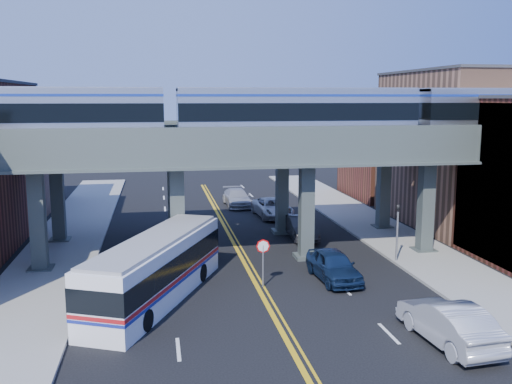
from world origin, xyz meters
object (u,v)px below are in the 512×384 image
Objects in this scene: car_lane_b at (301,227)px; car_parked_curb at (448,322)px; stop_sign at (263,255)px; car_lane_d at (237,198)px; transit_train at (297,112)px; traffic_signal at (397,226)px; transit_bus at (156,270)px; car_lane_c at (272,208)px; car_lane_a at (334,265)px.

car_lane_b is 0.89× the size of car_parked_curb.
car_lane_d is (1.91, 23.27, -0.97)m from stop_sign.
traffic_signal is at bearing -18.81° from transit_train.
transit_bus reaches higher than car_parked_curb.
car_parked_curb is at bearing -53.27° from stop_sign.
car_lane_c is at bearing 94.79° from car_lane_b.
car_parked_curb is at bearing -84.30° from car_lane_b.
car_parked_curb reaches higher than car_lane_d.
car_parked_curb reaches higher than car_lane_a.
stop_sign is 11.20m from car_lane_b.
stop_sign is at bearing -176.82° from car_lane_a.
car_lane_b is 0.86× the size of car_lane_c.
car_lane_b reaches higher than car_lane_c.
traffic_signal is at bearing -76.84° from car_lane_c.
traffic_signal is 8.40m from car_lane_b.
car_lane_d is at bearing 103.04° from car_lane_b.
stop_sign is 4.21m from car_lane_a.
transit_bus is at bearing -164.66° from traffic_signal.
car_parked_curb is (2.01, -26.19, 0.11)m from car_lane_c.
car_lane_c is (0.11, 17.42, -0.06)m from car_lane_a.
car_lane_a is 0.91× the size of car_lane_d.
transit_bus reaches higher than car_lane_d.
transit_bus reaches higher than car_lane_c.
stop_sign is at bearing -113.87° from car_lane_b.
car_parked_curb is (6.20, -8.31, -0.86)m from stop_sign.
stop_sign is at bearing -161.37° from traffic_signal.
transit_bus is 25.40m from car_lane_d.
car_lane_b is 13.44m from car_lane_d.
car_lane_d is (7.52, 24.25, -0.78)m from transit_bus.
traffic_signal reaches higher than car_lane_a.
car_lane_b is at bearing -90.65° from car_lane_c.
traffic_signal is 5.64m from car_lane_a.
transit_bus is 2.10× the size of car_lane_c.
car_lane_c is at bearing -90.33° from car_parked_curb.
transit_bus is at bearing -109.09° from car_lane_d.
stop_sign is 10.40m from car_parked_curb.
transit_train is at bearing -81.31° from car_parked_curb.
car_lane_a is at bearing -92.64° from car_lane_b.
transit_train is 9.26m from traffic_signal.
car_lane_a is 9.03m from car_parked_curb.
car_lane_d is at bearing 92.08° from car_lane_a.
traffic_signal is 0.35× the size of transit_bus.
traffic_signal is 0.75× the size of car_lane_d.
car_parked_curb is (11.81, -7.33, -0.67)m from transit_bus.
car_lane_a reaches higher than car_lane_b.
car_lane_c is at bearing -2.95° from transit_bus.
car_lane_c is at bearing 107.55° from traffic_signal.
transit_train is at bearing 58.81° from stop_sign.
car_lane_a is 0.87× the size of car_lane_c.
traffic_signal is at bearing 18.63° from stop_sign.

